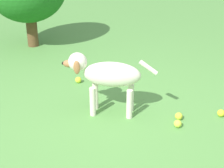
{
  "coord_description": "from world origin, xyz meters",
  "views": [
    {
      "loc": [
        -1.6,
        -1.76,
        1.57
      ],
      "look_at": [
        0.24,
        0.22,
        0.29
      ],
      "focal_mm": 55.45,
      "sensor_mm": 36.0,
      "label": 1
    }
  ],
  "objects": [
    {
      "name": "tennis_ball_2",
      "position": [
        0.48,
        -0.33,
        0.03
      ],
      "size": [
        0.07,
        0.07,
        0.07
      ],
      "primitive_type": "sphere",
      "color": "#C8DE41",
      "rests_on": "ground"
    },
    {
      "name": "tennis_ball_3",
      "position": [
        0.58,
        -0.26,
        0.03
      ],
      "size": [
        0.07,
        0.07,
        0.07
      ],
      "primitive_type": "sphere",
      "color": "#CBD135",
      "rests_on": "ground"
    },
    {
      "name": "dog",
      "position": [
        0.21,
        0.26,
        0.37
      ],
      "size": [
        0.55,
        0.67,
        0.56
      ],
      "rotation": [
        0.0,
        0.0,
        2.25
      ],
      "color": "silver",
      "rests_on": "ground"
    },
    {
      "name": "tennis_ball_1",
      "position": [
        0.84,
        0.9,
        0.03
      ],
      "size": [
        0.07,
        0.07,
        0.07
      ],
      "primitive_type": "sphere",
      "color": "#D3E033",
      "rests_on": "ground"
    },
    {
      "name": "tennis_ball_4",
      "position": [
        0.9,
        -0.48,
        0.03
      ],
      "size": [
        0.07,
        0.07,
        0.07
      ],
      "primitive_type": "sphere",
      "color": "yellow",
      "rests_on": "ground"
    },
    {
      "name": "ground",
      "position": [
        0.0,
        0.0,
        0.0
      ],
      "size": [
        14.0,
        14.0,
        0.0
      ],
      "primitive_type": "plane",
      "color": "#548C42"
    },
    {
      "name": "tennis_ball_0",
      "position": [
        0.41,
        0.93,
        0.03
      ],
      "size": [
        0.07,
        0.07,
        0.07
      ],
      "primitive_type": "sphere",
      "color": "#CEDC32",
      "rests_on": "ground"
    }
  ]
}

